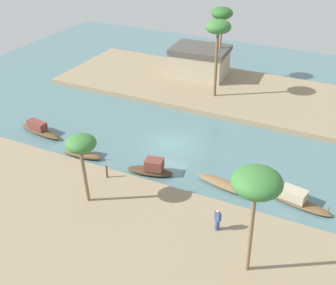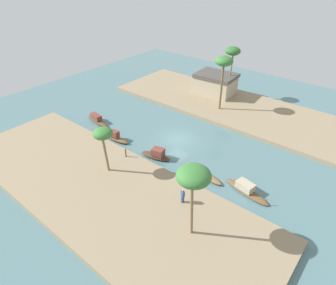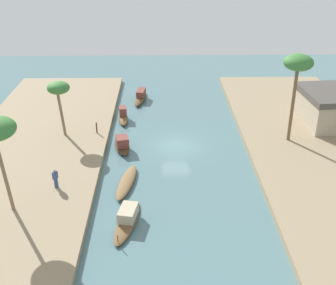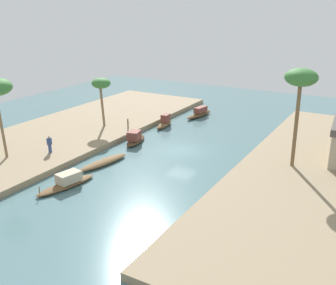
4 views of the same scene
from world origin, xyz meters
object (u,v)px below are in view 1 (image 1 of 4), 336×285
(sampan_midstream, at_px, (228,186))
(mooring_post, at_px, (107,172))
(palm_tree_left_near, at_px, (81,145))
(riverside_building, at_px, (200,61))
(sampan_open_hull, at_px, (152,169))
(palm_tree_left_far, at_px, (257,184))
(sampan_downstream_large, at_px, (295,199))
(sampan_with_tall_canopy, at_px, (81,152))
(palm_tree_right_tall, at_px, (218,29))
(person_on_near_bank, at_px, (218,220))
(sampan_foreground, at_px, (39,129))
(palm_tree_right_short, at_px, (222,15))

(sampan_midstream, distance_m, mooring_post, 9.35)
(palm_tree_left_near, xyz_separation_m, riverside_building, (-2.33, 26.19, -2.88))
(sampan_open_hull, height_order, palm_tree_left_far, palm_tree_left_far)
(sampan_midstream, xyz_separation_m, sampan_downstream_large, (5.01, 0.41, 0.18))
(mooring_post, height_order, palm_tree_left_near, palm_tree_left_near)
(sampan_midstream, bearing_deg, sampan_downstream_large, 14.23)
(sampan_with_tall_canopy, height_order, palm_tree_left_near, palm_tree_left_near)
(sampan_midstream, relative_size, palm_tree_right_tall, 0.66)
(sampan_open_hull, xyz_separation_m, person_on_near_bank, (7.27, -4.48, 0.79))
(sampan_foreground, bearing_deg, person_on_near_bank, -7.55)
(person_on_near_bank, height_order, palm_tree_right_tall, palm_tree_right_tall)
(palm_tree_left_near, bearing_deg, sampan_midstream, 38.66)
(sampan_foreground, distance_m, palm_tree_left_far, 24.93)
(sampan_foreground, bearing_deg, sampan_with_tall_canopy, -6.95)
(sampan_foreground, height_order, palm_tree_right_tall, palm_tree_right_tall)
(palm_tree_left_near, bearing_deg, palm_tree_right_short, 90.44)
(palm_tree_right_tall, bearing_deg, sampan_open_hull, -87.63)
(palm_tree_left_far, distance_m, palm_tree_right_tall, 25.12)
(person_on_near_bank, height_order, palm_tree_right_short, palm_tree_right_short)
(person_on_near_bank, bearing_deg, palm_tree_left_far, 162.19)
(sampan_open_hull, distance_m, palm_tree_left_far, 13.82)
(sampan_downstream_large, bearing_deg, palm_tree_right_tall, 140.76)
(sampan_downstream_large, distance_m, palm_tree_right_short, 25.15)
(palm_tree_left_far, bearing_deg, palm_tree_left_near, 173.73)
(sampan_open_hull, relative_size, mooring_post, 3.69)
(palm_tree_right_short, bearing_deg, palm_tree_left_near, -89.56)
(palm_tree_left_near, xyz_separation_m, palm_tree_right_tall, (1.46, 21.35, 2.59))
(sampan_foreground, relative_size, palm_tree_left_near, 0.95)
(sampan_with_tall_canopy, bearing_deg, person_on_near_bank, -22.74)
(sampan_with_tall_canopy, height_order, palm_tree_right_short, palm_tree_right_short)
(person_on_near_bank, bearing_deg, sampan_midstream, -52.91)
(sampan_open_hull, height_order, palm_tree_left_near, palm_tree_left_near)
(mooring_post, distance_m, palm_tree_right_tall, 19.49)
(sampan_foreground, height_order, palm_tree_left_near, palm_tree_left_near)
(sampan_foreground, height_order, palm_tree_right_short, palm_tree_right_short)
(riverside_building, bearing_deg, sampan_foreground, -117.49)
(palm_tree_left_far, xyz_separation_m, riverside_building, (-14.51, 27.53, -4.46))
(person_on_near_bank, bearing_deg, palm_tree_right_short, -44.25)
(sampan_open_hull, xyz_separation_m, sampan_midstream, (6.16, 0.84, -0.26))
(sampan_open_hull, distance_m, palm_tree_right_tall, 17.20)
(sampan_with_tall_canopy, bearing_deg, mooring_post, -34.72)
(sampan_downstream_large, bearing_deg, person_on_near_bank, -112.97)
(person_on_near_bank, distance_m, palm_tree_left_far, 6.67)
(mooring_post, xyz_separation_m, palm_tree_right_short, (0.18, 23.82, 6.65))
(mooring_post, xyz_separation_m, palm_tree_left_far, (12.56, -4.47, 5.67))
(sampan_open_hull, xyz_separation_m, palm_tree_right_short, (-2.31, 21.19, 7.22))
(sampan_midstream, relative_size, mooring_post, 5.02)
(palm_tree_left_near, bearing_deg, palm_tree_right_tall, 86.09)
(riverside_building, bearing_deg, sampan_with_tall_canopy, -100.57)
(sampan_midstream, distance_m, palm_tree_right_tall, 17.89)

